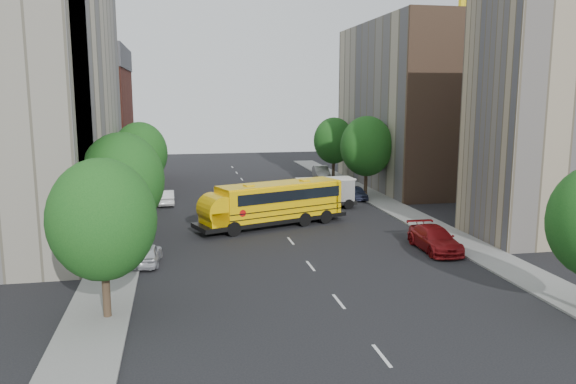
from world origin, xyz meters
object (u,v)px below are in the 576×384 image
object	(u,v)px
street_tree_0	(102,220)
parked_car_1	(166,197)
street_tree_1	(122,180)
parked_car_0	(147,254)
safari_truck	(321,193)
school_bus	(271,202)
street_tree_5	(334,141)
parked_car_4	(357,193)
street_tree_2	(140,153)
street_tree_4	(367,146)
parked_car_5	(321,172)
parked_car_3	(435,239)

from	to	relation	value
street_tree_0	parked_car_1	distance (m)	27.79
street_tree_1	parked_car_0	size ratio (longest dim) A/B	2.08
street_tree_1	street_tree_0	bearing A→B (deg)	-90.00
safari_truck	school_bus	bearing A→B (deg)	-135.57
street_tree_1	safari_truck	size ratio (longest dim) A/B	1.21
street_tree_0	parked_car_1	xyz separation A→B (m)	(2.20, 27.42, -3.96)
school_bus	street_tree_5	bearing A→B (deg)	43.59
parked_car_1	school_bus	bearing A→B (deg)	125.18
parked_car_4	street_tree_2	bearing A→B (deg)	177.38
street_tree_2	parked_car_4	size ratio (longest dim) A/B	2.03
street_tree_0	street_tree_4	bearing A→B (deg)	51.84
street_tree_0	parked_car_4	distance (m)	33.84
parked_car_0	street_tree_1	bearing A→B (deg)	-46.53
street_tree_4	parked_car_0	xyz separation A→B (m)	(-20.60, -19.72, -4.43)
street_tree_2	parked_car_4	xyz separation A→B (m)	(20.60, -1.45, -4.18)
street_tree_2	parked_car_4	bearing A→B (deg)	-4.04
street_tree_1	parked_car_0	distance (m)	4.84
parked_car_1	safari_truck	bearing A→B (deg)	159.86
parked_car_0	parked_car_5	bearing A→B (deg)	-116.46
street_tree_0	parked_car_5	bearing A→B (deg)	63.08
street_tree_4	parked_car_3	world-z (taller)	street_tree_4
safari_truck	parked_car_5	xyz separation A→B (m)	(4.64, 17.75, -0.65)
school_bus	street_tree_0	bearing A→B (deg)	-141.93
street_tree_2	parked_car_5	distance (m)	24.47
safari_truck	parked_car_5	bearing A→B (deg)	71.74
street_tree_0	street_tree_1	xyz separation A→B (m)	(0.00, 10.00, 0.31)
parked_car_0	parked_car_3	bearing A→B (deg)	-177.32
parked_car_0	parked_car_3	world-z (taller)	parked_car_3
parked_car_4	parked_car_0	bearing A→B (deg)	-135.01
parked_car_0	parked_car_5	distance (m)	37.56
parked_car_0	street_tree_0	bearing A→B (deg)	84.69
street_tree_5	parked_car_1	distance (m)	23.80
street_tree_2	street_tree_5	world-z (taller)	street_tree_2
street_tree_2	safari_truck	xyz separation A→B (m)	(15.96, -5.18, -3.38)
street_tree_5	parked_car_1	xyz separation A→B (m)	(-19.80, -12.58, -4.02)
parked_car_0	parked_car_4	size ratio (longest dim) A/B	1.00
parked_car_5	street_tree_0	bearing A→B (deg)	-110.98
parked_car_5	street_tree_2	bearing A→B (deg)	-142.67
school_bus	safari_truck	xyz separation A→B (m)	(5.63, 6.26, -0.50)
parked_car_1	street_tree_2	bearing A→B (deg)	-16.37
school_bus	parked_car_5	world-z (taller)	school_bus
safari_truck	parked_car_4	world-z (taller)	safari_truck
parked_car_0	street_tree_4	bearing A→B (deg)	-131.97
street_tree_2	school_bus	world-z (taller)	street_tree_2
safari_truck	street_tree_4	bearing A→B (deg)	37.02
street_tree_5	parked_car_4	distance (m)	14.12
street_tree_0	parked_car_0	bearing A→B (deg)	80.41
street_tree_0	parked_car_5	size ratio (longest dim) A/B	1.54
parked_car_3	parked_car_1	bearing A→B (deg)	133.14
street_tree_5	parked_car_1	size ratio (longest dim) A/B	1.81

